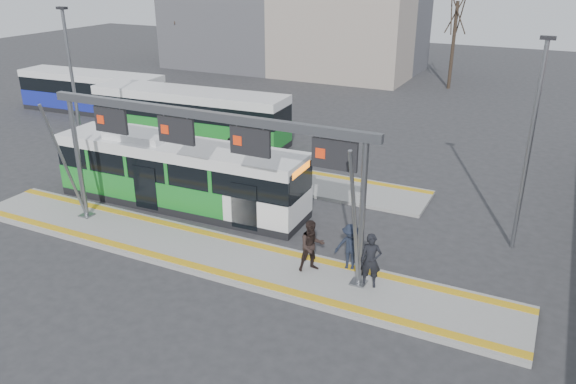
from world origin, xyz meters
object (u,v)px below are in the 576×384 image
object	(u,v)px
passenger_a	(371,261)
passenger_b	(312,246)
hero_bus	(179,174)
gantry	(203,141)
passenger_c	(351,247)

from	to	relation	value
passenger_a	passenger_b	size ratio (longest dim) A/B	1.00
hero_bus	gantry	bearing A→B (deg)	-42.47
hero_bus	passenger_c	xyz separation A→B (m)	(8.72, -2.16, -0.45)
gantry	passenger_c	distance (m)	6.25
gantry	passenger_c	xyz separation A→B (m)	(5.24, 0.85, -3.31)
gantry	passenger_b	size ratio (longest dim) A/B	7.01
passenger_a	gantry	bearing A→B (deg)	165.12
gantry	hero_bus	distance (m)	5.42
gantry	hero_bus	bearing A→B (deg)	139.24
gantry	hero_bus	xyz separation A→B (m)	(-3.49, 3.01, -2.86)
hero_bus	passenger_c	distance (m)	9.00
passenger_a	passenger_c	distance (m)	1.24
hero_bus	passenger_c	bearing A→B (deg)	-15.62
hero_bus	passenger_b	world-z (taller)	hero_bus
passenger_c	gantry	bearing A→B (deg)	177.62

